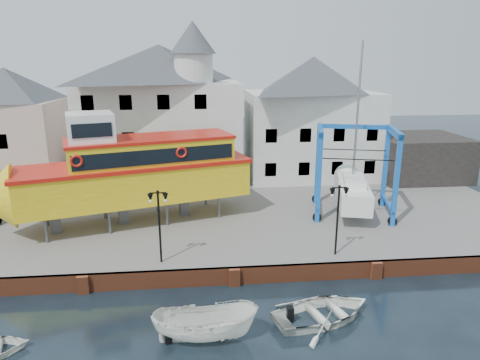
{
  "coord_description": "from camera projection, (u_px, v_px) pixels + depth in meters",
  "views": [
    {
      "loc": [
        -1.75,
        -20.92,
        11.91
      ],
      "look_at": [
        1.0,
        7.0,
        4.0
      ],
      "focal_mm": 32.0,
      "sensor_mm": 36.0,
      "label": 1
    }
  ],
  "objects": [
    {
      "name": "ground",
      "position": [
        234.0,
        285.0,
        23.44
      ],
      "size": [
        140.0,
        140.0,
        0.0
      ],
      "primitive_type": "plane",
      "color": "black",
      "rests_on": "ground"
    },
    {
      "name": "hardstanding",
      "position": [
        223.0,
        209.0,
        33.84
      ],
      "size": [
        44.0,
        22.0,
        1.0
      ],
      "primitive_type": "cube",
      "color": "#5F5D5A",
      "rests_on": "ground"
    },
    {
      "name": "quay_wall",
      "position": [
        234.0,
        276.0,
        23.4
      ],
      "size": [
        44.0,
        0.47,
        1.0
      ],
      "color": "brown",
      "rests_on": "ground"
    },
    {
      "name": "building_pink",
      "position": [
        11.0,
        128.0,
        37.31
      ],
      "size": [
        8.0,
        7.0,
        10.3
      ],
      "color": "#D0A798",
      "rests_on": "hardstanding"
    },
    {
      "name": "building_white_main",
      "position": [
        163.0,
        112.0,
        38.6
      ],
      "size": [
        14.0,
        8.3,
        14.0
      ],
      "color": "silver",
      "rests_on": "hardstanding"
    },
    {
      "name": "building_white_right",
      "position": [
        311.0,
        118.0,
        40.7
      ],
      "size": [
        12.0,
        8.0,
        11.2
      ],
      "color": "silver",
      "rests_on": "hardstanding"
    },
    {
      "name": "shed_dark",
      "position": [
        417.0,
        157.0,
        40.7
      ],
      "size": [
        8.0,
        7.0,
        4.0
      ],
      "primitive_type": "cube",
      "color": "black",
      "rests_on": "hardstanding"
    },
    {
      "name": "lamp_post_left",
      "position": [
        159.0,
        208.0,
        23.08
      ],
      "size": [
        1.12,
        0.32,
        4.2
      ],
      "color": "black",
      "rests_on": "hardstanding"
    },
    {
      "name": "lamp_post_right",
      "position": [
        338.0,
        202.0,
        24.02
      ],
      "size": [
        1.12,
        0.32,
        4.2
      ],
      "color": "black",
      "rests_on": "hardstanding"
    },
    {
      "name": "tour_boat",
      "position": [
        121.0,
        172.0,
        28.66
      ],
      "size": [
        18.08,
        9.14,
        7.67
      ],
      "rotation": [
        0.0,
        0.0,
        0.3
      ],
      "color": "#59595E",
      "rests_on": "hardstanding"
    },
    {
      "name": "travel_lift",
      "position": [
        352.0,
        184.0,
        31.67
      ],
      "size": [
        6.58,
        8.31,
        12.17
      ],
      "rotation": [
        0.0,
        0.0,
        -0.25
      ],
      "color": "#1260A9",
      "rests_on": "hardstanding"
    },
    {
      "name": "motorboat_a",
      "position": [
        206.0,
        340.0,
        18.83
      ],
      "size": [
        4.71,
        1.87,
        1.8
      ],
      "primitive_type": "imported",
      "rotation": [
        0.0,
        0.0,
        1.55
      ],
      "color": "white",
      "rests_on": "ground"
    },
    {
      "name": "motorboat_b",
      "position": [
        323.0,
        319.0,
        20.35
      ],
      "size": [
        5.75,
        4.79,
        1.03
      ],
      "primitive_type": "imported",
      "rotation": [
        0.0,
        0.0,
        1.86
      ],
      "color": "white",
      "rests_on": "ground"
    }
  ]
}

